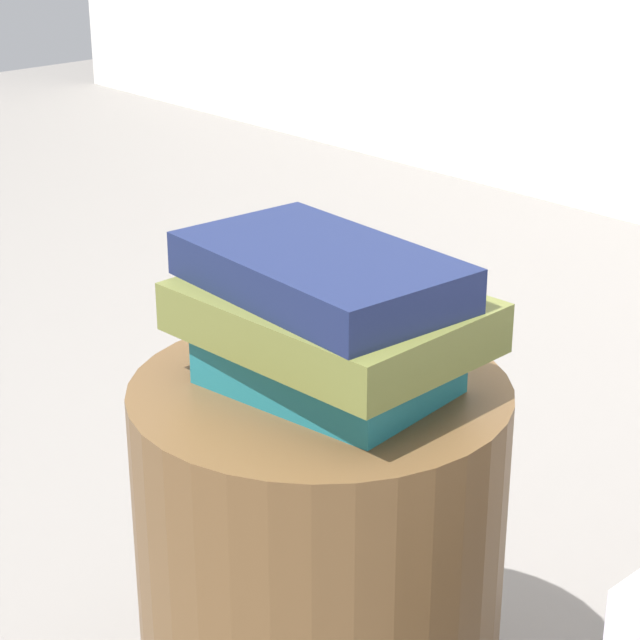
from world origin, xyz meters
TOP-DOWN VIEW (x-y plane):
  - side_table at (0.00, 0.00)m, footprint 0.38×0.38m
  - book_teal at (0.01, 0.01)m, footprint 0.24×0.19m
  - book_olive at (0.01, 0.01)m, footprint 0.29×0.21m
  - book_navy at (0.00, 0.00)m, footprint 0.29×0.18m

SIDE VIEW (x-z plane):
  - side_table at x=0.00m, z-range 0.00..0.46m
  - book_teal at x=0.01m, z-range 0.46..0.51m
  - book_olive at x=0.01m, z-range 0.51..0.56m
  - book_navy at x=0.00m, z-range 0.56..0.60m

